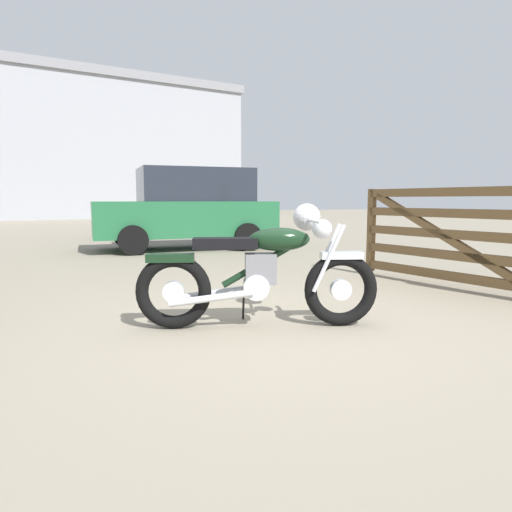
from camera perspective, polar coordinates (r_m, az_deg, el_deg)
The scene contains 6 objects.
ground_plane at distance 4.09m, azimuth 2.86°, elevation -8.66°, with size 80.00×80.00×0.00m, color gray.
vintage_motorcycle at distance 4.02m, azimuth 1.01°, elevation -1.75°, with size 1.96×0.92×1.07m.
timber_gate at distance 6.16m, azimuth 24.00°, elevation 2.65°, with size 0.42×2.54×1.60m.
pale_sedan_back at distance 10.54m, azimuth -8.31°, elevation 5.84°, with size 4.06×2.16×1.78m.
silver_sedan_mid at distance 14.46m, azimuth -9.33°, elevation 5.76°, with size 4.35×2.24×1.67m.
industrial_building at distance 35.06m, azimuth -22.74°, elevation 11.57°, with size 21.82×15.58×8.55m.
Camera 1 is at (-1.94, -3.43, 1.09)m, focal length 32.77 mm.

